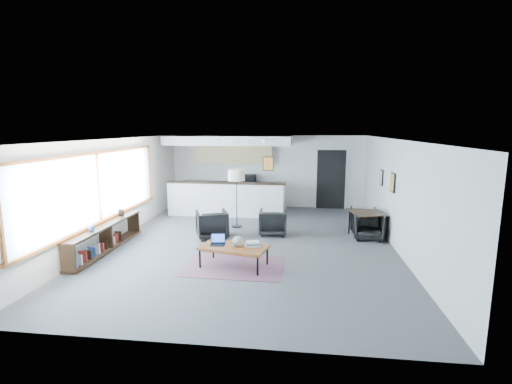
# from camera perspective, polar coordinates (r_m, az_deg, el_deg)

# --- Properties ---
(room) EXTENTS (7.02, 9.02, 2.62)m
(room) POSITION_cam_1_polar(r_m,az_deg,el_deg) (9.13, -0.87, -0.05)
(room) COLOR #48484B
(room) RESTS_ON ground
(window) EXTENTS (0.10, 5.95, 1.66)m
(window) POSITION_cam_1_polar(r_m,az_deg,el_deg) (9.39, -23.10, 0.39)
(window) COLOR #8CBFFF
(window) RESTS_ON room
(console) EXTENTS (0.35, 3.00, 0.80)m
(console) POSITION_cam_1_polar(r_m,az_deg,el_deg) (9.42, -22.22, -6.57)
(console) COLOR black
(console) RESTS_ON floor
(kitchenette) EXTENTS (4.20, 1.96, 2.60)m
(kitchenette) POSITION_cam_1_polar(r_m,az_deg,el_deg) (12.94, -3.91, 3.21)
(kitchenette) COLOR white
(kitchenette) RESTS_ON floor
(doorway) EXTENTS (1.10, 0.12, 2.15)m
(doorway) POSITION_cam_1_polar(r_m,az_deg,el_deg) (13.50, 11.45, 2.02)
(doorway) COLOR black
(doorway) RESTS_ON room
(track_light) EXTENTS (1.60, 0.07, 0.15)m
(track_light) POSITION_cam_1_polar(r_m,az_deg,el_deg) (11.27, -2.36, 8.11)
(track_light) COLOR silver
(track_light) RESTS_ON room
(wall_art_lower) EXTENTS (0.03, 0.38, 0.48)m
(wall_art_lower) POSITION_cam_1_polar(r_m,az_deg,el_deg) (9.67, 20.29, 1.40)
(wall_art_lower) COLOR black
(wall_art_lower) RESTS_ON room
(wall_art_upper) EXTENTS (0.03, 0.34, 0.44)m
(wall_art_upper) POSITION_cam_1_polar(r_m,az_deg,el_deg) (10.94, 18.73, 2.14)
(wall_art_upper) COLOR black
(wall_art_upper) RESTS_ON room
(kilim_rug) EXTENTS (2.10, 1.45, 0.01)m
(kilim_rug) POSITION_cam_1_polar(r_m,az_deg,el_deg) (7.93, -3.39, -11.33)
(kilim_rug) COLOR #5D3847
(kilim_rug) RESTS_ON floor
(coffee_table) EXTENTS (1.49, 1.01, 0.45)m
(coffee_table) POSITION_cam_1_polar(r_m,az_deg,el_deg) (7.80, -3.42, -8.55)
(coffee_table) COLOR brown
(coffee_table) RESTS_ON floor
(laptop) EXTENTS (0.33, 0.28, 0.22)m
(laptop) POSITION_cam_1_polar(r_m,az_deg,el_deg) (7.92, -5.88, -7.54)
(laptop) COLOR black
(laptop) RESTS_ON coffee_table
(ceramic_pot) EXTENTS (0.23, 0.23, 0.23)m
(ceramic_pot) POSITION_cam_1_polar(r_m,az_deg,el_deg) (7.71, -2.80, -7.58)
(ceramic_pot) COLOR gray
(ceramic_pot) RESTS_ON coffee_table
(book_stack) EXTENTS (0.37, 0.32, 0.10)m
(book_stack) POSITION_cam_1_polar(r_m,az_deg,el_deg) (7.78, -0.48, -7.97)
(book_stack) COLOR silver
(book_stack) RESTS_ON coffee_table
(coaster) EXTENTS (0.13, 0.13, 0.01)m
(coaster) POSITION_cam_1_polar(r_m,az_deg,el_deg) (7.61, -2.50, -8.72)
(coaster) COLOR #E5590C
(coaster) RESTS_ON coffee_table
(armchair_left) EXTENTS (0.99, 0.97, 0.80)m
(armchair_left) POSITION_cam_1_polar(r_m,az_deg,el_deg) (9.86, -6.82, -4.73)
(armchair_left) COLOR black
(armchair_left) RESTS_ON floor
(armchair_right) EXTENTS (0.75, 0.70, 0.75)m
(armchair_right) POSITION_cam_1_polar(r_m,az_deg,el_deg) (10.09, 2.65, -4.47)
(armchair_right) COLOR black
(armchair_right) RESTS_ON floor
(floor_lamp) EXTENTS (0.57, 0.57, 1.69)m
(floor_lamp) POSITION_cam_1_polar(r_m,az_deg,el_deg) (10.64, -3.02, 2.28)
(floor_lamp) COLOR black
(floor_lamp) RESTS_ON floor
(dining_table) EXTENTS (0.97, 0.97, 0.68)m
(dining_table) POSITION_cam_1_polar(r_m,az_deg,el_deg) (10.18, 16.83, -3.33)
(dining_table) COLOR black
(dining_table) RESTS_ON floor
(dining_chair_near) EXTENTS (0.65, 0.61, 0.64)m
(dining_chair_near) POSITION_cam_1_polar(r_m,az_deg,el_deg) (10.13, 16.87, -5.17)
(dining_chair_near) COLOR black
(dining_chair_near) RESTS_ON floor
(dining_chair_far) EXTENTS (0.64, 0.61, 0.61)m
(dining_chair_far) POSITION_cam_1_polar(r_m,az_deg,el_deg) (10.93, 16.12, -4.12)
(dining_chair_far) COLOR black
(dining_chair_far) RESTS_ON floor
(microwave) EXTENTS (0.54, 0.35, 0.34)m
(microwave) POSITION_cam_1_polar(r_m,az_deg,el_deg) (13.32, -1.22, 2.23)
(microwave) COLOR black
(microwave) RESTS_ON kitchenette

